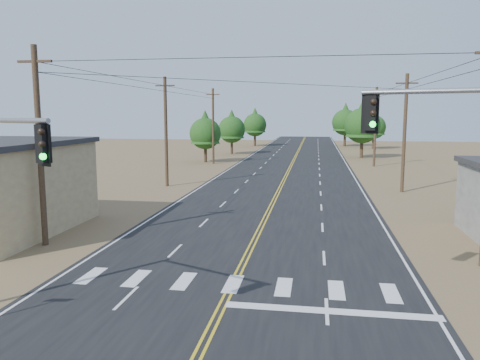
# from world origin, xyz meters

# --- Properties ---
(road) EXTENTS (15.00, 200.00, 0.02)m
(road) POSITION_xyz_m (0.00, 30.00, 0.01)
(road) COLOR black
(road) RESTS_ON ground
(utility_pole_left_near) EXTENTS (1.80, 0.30, 10.00)m
(utility_pole_left_near) POSITION_xyz_m (-10.50, 12.00, 5.12)
(utility_pole_left_near) COLOR #4C3826
(utility_pole_left_near) RESTS_ON ground
(utility_pole_left_mid) EXTENTS (1.80, 0.30, 10.00)m
(utility_pole_left_mid) POSITION_xyz_m (-10.50, 32.00, 5.12)
(utility_pole_left_mid) COLOR #4C3826
(utility_pole_left_mid) RESTS_ON ground
(utility_pole_left_far) EXTENTS (1.80, 0.30, 10.00)m
(utility_pole_left_far) POSITION_xyz_m (-10.50, 52.00, 5.12)
(utility_pole_left_far) COLOR #4C3826
(utility_pole_left_far) RESTS_ON ground
(utility_pole_right_mid) EXTENTS (1.80, 0.30, 10.00)m
(utility_pole_right_mid) POSITION_xyz_m (10.50, 32.00, 5.12)
(utility_pole_right_mid) COLOR #4C3826
(utility_pole_right_mid) RESTS_ON ground
(utility_pole_right_far) EXTENTS (1.80, 0.30, 10.00)m
(utility_pole_right_far) POSITION_xyz_m (10.50, 52.00, 5.12)
(utility_pole_right_far) COLOR #4C3826
(utility_pole_right_far) RESTS_ON ground
(tree_left_near) EXTENTS (4.33, 4.33, 7.21)m
(tree_left_near) POSITION_xyz_m (-12.00, 53.72, 4.41)
(tree_left_near) COLOR #3F2D1E
(tree_left_near) RESTS_ON ground
(tree_left_mid) EXTENTS (4.45, 4.45, 7.41)m
(tree_left_mid) POSITION_xyz_m (-10.72, 67.25, 4.53)
(tree_left_mid) COLOR #3F2D1E
(tree_left_mid) RESTS_ON ground
(tree_left_far) EXTENTS (4.77, 4.77, 7.95)m
(tree_left_far) POSITION_xyz_m (-9.49, 87.66, 4.86)
(tree_left_far) COLOR #3F2D1E
(tree_left_far) RESTS_ON ground
(tree_right_near) EXTENTS (5.34, 5.34, 8.90)m
(tree_right_near) POSITION_xyz_m (9.98, 63.54, 5.44)
(tree_right_near) COLOR #3F2D1E
(tree_right_near) RESTS_ON ground
(tree_right_mid) EXTENTS (4.53, 4.53, 7.54)m
(tree_right_mid) POSITION_xyz_m (14.00, 83.38, 4.61)
(tree_right_mid) COLOR #3F2D1E
(tree_right_mid) RESTS_ON ground
(tree_right_far) EXTENTS (5.37, 5.37, 8.94)m
(tree_right_far) POSITION_xyz_m (9.00, 89.61, 5.47)
(tree_right_far) COLOR #3F2D1E
(tree_right_far) RESTS_ON ground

